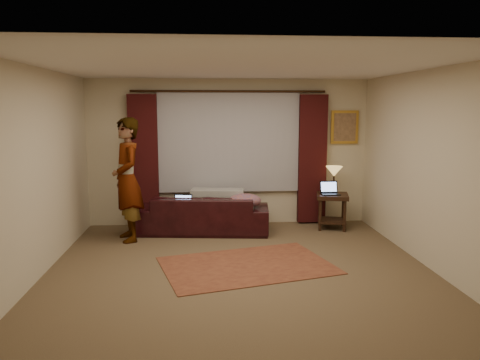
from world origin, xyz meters
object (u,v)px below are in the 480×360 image
at_px(laptop_sofa, 182,202).
at_px(laptop_table, 330,188).
at_px(person, 127,180).
at_px(end_table, 332,211).
at_px(tiffany_lamp, 334,180).
at_px(sofa, 204,206).

distance_m(laptop_sofa, laptop_table, 2.56).
bearing_deg(laptop_table, person, -174.14).
bearing_deg(laptop_sofa, person, -154.63).
relative_size(end_table, person, 0.31).
bearing_deg(end_table, tiffany_lamp, 67.62).
bearing_deg(sofa, tiffany_lamp, -169.34).
height_order(sofa, laptop_table, sofa).
relative_size(sofa, laptop_sofa, 6.60).
xyz_separation_m(sofa, tiffany_lamp, (2.29, 0.18, 0.41)).
relative_size(sofa, person, 1.12).
height_order(end_table, tiffany_lamp, tiffany_lamp).
bearing_deg(person, laptop_table, 75.07).
relative_size(end_table, tiffany_lamp, 1.30).
distance_m(end_table, laptop_table, 0.42).
xyz_separation_m(laptop_sofa, tiffany_lamp, (2.65, 0.35, 0.30)).
height_order(laptop_sofa, tiffany_lamp, tiffany_lamp).
distance_m(sofa, laptop_table, 2.20).
bearing_deg(end_table, laptop_table, -136.77).
xyz_separation_m(laptop_table, person, (-3.38, -0.41, 0.25)).
distance_m(end_table, person, 3.52).
height_order(sofa, end_table, sofa).
height_order(end_table, person, person).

